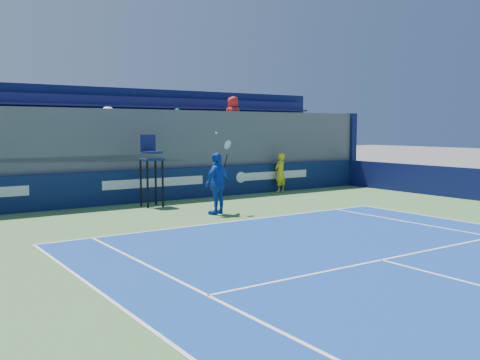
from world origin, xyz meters
TOP-DOWN VIEW (x-y plane):
  - ball_person at (5.65, 16.76)m, footprint 0.69×0.56m
  - back_hoarding at (0.00, 17.10)m, footprint 20.40×0.21m
  - umpire_chair at (-0.62, 15.99)m, footprint 0.71×0.71m
  - tennis_player at (0.36, 13.27)m, footprint 1.23×0.86m
  - stadium_seating at (0.01, 19.15)m, footprint 21.00×4.05m

SIDE VIEW (x-z plane):
  - back_hoarding at x=0.00m, z-range 0.00..1.20m
  - ball_person at x=5.65m, z-range 0.01..1.67m
  - tennis_player at x=0.36m, z-range -0.30..2.27m
  - umpire_chair at x=-0.62m, z-range 0.29..2.77m
  - stadium_seating at x=0.01m, z-range -0.37..4.03m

